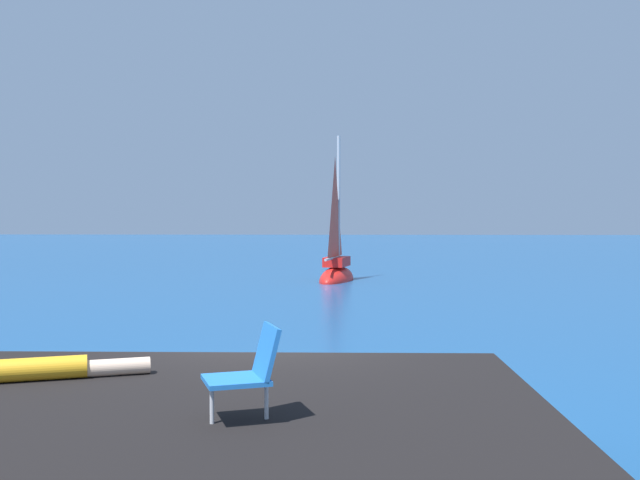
% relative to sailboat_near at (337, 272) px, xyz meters
% --- Properties ---
extents(ground_plane, '(160.00, 160.00, 0.00)m').
position_rel_sailboat_near_xyz_m(ground_plane, '(-0.87, -19.26, -0.35)').
color(ground_plane, navy).
extents(shore_ledge, '(6.99, 4.74, 1.00)m').
position_rel_sailboat_near_xyz_m(shore_ledge, '(-1.37, -22.72, 0.15)').
color(shore_ledge, black).
rests_on(shore_ledge, ground).
extents(boulder_seaward, '(1.06, 1.23, 0.73)m').
position_rel_sailboat_near_xyz_m(boulder_seaward, '(1.25, -19.91, -0.35)').
color(boulder_seaward, black).
rests_on(boulder_seaward, ground).
extents(boulder_inland, '(1.81, 1.72, 1.00)m').
position_rel_sailboat_near_xyz_m(boulder_inland, '(-2.15, -20.50, -0.35)').
color(boulder_inland, black).
rests_on(boulder_inland, ground).
extents(sailboat_near, '(1.90, 3.54, 6.40)m').
position_rel_sailboat_near_xyz_m(sailboat_near, '(0.00, 0.00, 0.00)').
color(sailboat_near, red).
rests_on(sailboat_near, ground).
extents(person_sunbather, '(1.70, 0.74, 0.25)m').
position_rel_sailboat_near_xyz_m(person_sunbather, '(-2.79, -21.92, 0.76)').
color(person_sunbather, gold).
rests_on(person_sunbather, shore_ledge).
extents(beach_chair, '(0.72, 0.65, 0.80)m').
position_rel_sailboat_near_xyz_m(beach_chair, '(-0.56, -23.38, 1.09)').
color(beach_chair, blue).
rests_on(beach_chair, shore_ledge).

